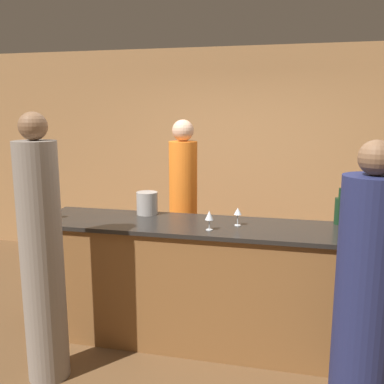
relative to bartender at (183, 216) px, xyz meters
name	(u,v)px	position (x,y,z in m)	size (l,w,h in m)	color
ground_plane	(209,341)	(0.44, -0.82, -0.91)	(14.00, 14.00, 0.00)	brown
back_wall	(241,157)	(0.44, 1.41, 0.49)	(8.00, 0.06, 2.80)	#A37547
bar_counter	(209,284)	(0.44, -0.82, -0.38)	(3.03, 0.68, 1.06)	brown
bartender	(183,216)	(0.00, 0.00, 0.00)	(0.29, 0.29, 1.91)	orange
guest_0	(42,258)	(-0.66, -1.58, 0.03)	(0.31, 0.31, 1.99)	gray
guest_1	(365,303)	(1.55, -1.63, -0.06)	(0.36, 0.36, 1.84)	#1E234C
wine_bottle_0	(339,210)	(1.49, -0.57, 0.27)	(0.08, 0.08, 0.31)	black
ice_bucket	(147,203)	(-0.19, -0.60, 0.26)	(0.19, 0.19, 0.21)	#9E9993
wine_glass_0	(53,204)	(-0.94, -0.93, 0.28)	(0.08, 0.08, 0.16)	silver
wine_glass_1	(238,212)	(0.67, -0.81, 0.27)	(0.06, 0.06, 0.15)	silver
wine_glass_2	(209,216)	(0.47, -0.99, 0.27)	(0.07, 0.07, 0.16)	silver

